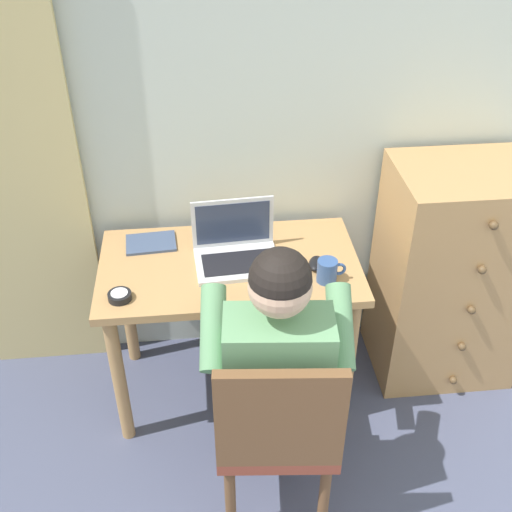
{
  "coord_description": "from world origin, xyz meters",
  "views": [
    {
      "loc": [
        -0.48,
        -0.25,
        2.24
      ],
      "look_at": [
        -0.27,
        1.73,
        0.82
      ],
      "focal_mm": 44.08,
      "sensor_mm": 36.0,
      "label": 1
    }
  ],
  "objects_px": {
    "desk": "(230,286)",
    "computer_mouse": "(316,263)",
    "person_seated": "(276,353)",
    "laptop": "(236,249)",
    "desk_clock": "(120,296)",
    "notebook_pad": "(151,243)",
    "coffee_mug": "(327,271)",
    "chair": "(278,428)",
    "dresser": "(451,275)"
  },
  "relations": [
    {
      "from": "coffee_mug",
      "to": "notebook_pad",
      "type": "bearing_deg",
      "value": 154.87
    },
    {
      "from": "chair",
      "to": "computer_mouse",
      "type": "height_order",
      "value": "chair"
    },
    {
      "from": "desk",
      "to": "desk_clock",
      "type": "xyz_separation_m",
      "value": [
        -0.43,
        -0.19,
        0.13
      ]
    },
    {
      "from": "chair",
      "to": "person_seated",
      "type": "height_order",
      "value": "person_seated"
    },
    {
      "from": "notebook_pad",
      "to": "desk_clock",
      "type": "bearing_deg",
      "value": -110.31
    },
    {
      "from": "coffee_mug",
      "to": "desk",
      "type": "bearing_deg",
      "value": 157.48
    },
    {
      "from": "person_seated",
      "to": "laptop",
      "type": "height_order",
      "value": "person_seated"
    },
    {
      "from": "desk_clock",
      "to": "coffee_mug",
      "type": "bearing_deg",
      "value": 2.42
    },
    {
      "from": "desk_clock",
      "to": "notebook_pad",
      "type": "bearing_deg",
      "value": 73.83
    },
    {
      "from": "dresser",
      "to": "coffee_mug",
      "type": "bearing_deg",
      "value": -159.93
    },
    {
      "from": "desk_clock",
      "to": "chair",
      "type": "bearing_deg",
      "value": -41.03
    },
    {
      "from": "laptop",
      "to": "desk_clock",
      "type": "bearing_deg",
      "value": -154.85
    },
    {
      "from": "person_seated",
      "to": "computer_mouse",
      "type": "bearing_deg",
      "value": 62.88
    },
    {
      "from": "chair",
      "to": "coffee_mug",
      "type": "bearing_deg",
      "value": 63.53
    },
    {
      "from": "coffee_mug",
      "to": "person_seated",
      "type": "bearing_deg",
      "value": -126.08
    },
    {
      "from": "chair",
      "to": "notebook_pad",
      "type": "relative_size",
      "value": 4.14
    },
    {
      "from": "dresser",
      "to": "person_seated",
      "type": "bearing_deg",
      "value": -147.26
    },
    {
      "from": "desk",
      "to": "laptop",
      "type": "relative_size",
      "value": 3.01
    },
    {
      "from": "desk_clock",
      "to": "coffee_mug",
      "type": "distance_m",
      "value": 0.8
    },
    {
      "from": "chair",
      "to": "notebook_pad",
      "type": "distance_m",
      "value": 0.98
    },
    {
      "from": "person_seated",
      "to": "computer_mouse",
      "type": "distance_m",
      "value": 0.48
    },
    {
      "from": "dresser",
      "to": "desk_clock",
      "type": "bearing_deg",
      "value": -169.55
    },
    {
      "from": "dresser",
      "to": "desk",
      "type": "bearing_deg",
      "value": -175.69
    },
    {
      "from": "laptop",
      "to": "desk_clock",
      "type": "xyz_separation_m",
      "value": [
        -0.46,
        -0.22,
        -0.04
      ]
    },
    {
      "from": "desk_clock",
      "to": "notebook_pad",
      "type": "xyz_separation_m",
      "value": [
        0.1,
        0.36,
        -0.01
      ]
    },
    {
      "from": "computer_mouse",
      "to": "desk_clock",
      "type": "xyz_separation_m",
      "value": [
        -0.78,
        -0.13,
        -0.0
      ]
    },
    {
      "from": "person_seated",
      "to": "desk_clock",
      "type": "relative_size",
      "value": 13.18
    },
    {
      "from": "desk",
      "to": "chair",
      "type": "xyz_separation_m",
      "value": [
        0.12,
        -0.67,
        -0.12
      ]
    },
    {
      "from": "person_seated",
      "to": "dresser",
      "type": "bearing_deg",
      "value": 32.74
    },
    {
      "from": "coffee_mug",
      "to": "laptop",
      "type": "bearing_deg",
      "value": 152.07
    },
    {
      "from": "person_seated",
      "to": "desk_clock",
      "type": "bearing_deg",
      "value": 152.3
    },
    {
      "from": "desk_clock",
      "to": "laptop",
      "type": "bearing_deg",
      "value": 25.15
    },
    {
      "from": "person_seated",
      "to": "desk_clock",
      "type": "height_order",
      "value": "person_seated"
    },
    {
      "from": "desk",
      "to": "person_seated",
      "type": "distance_m",
      "value": 0.51
    },
    {
      "from": "chair",
      "to": "computer_mouse",
      "type": "relative_size",
      "value": 8.68
    },
    {
      "from": "notebook_pad",
      "to": "coffee_mug",
      "type": "bearing_deg",
      "value": -29.27
    },
    {
      "from": "desk",
      "to": "computer_mouse",
      "type": "relative_size",
      "value": 10.69
    },
    {
      "from": "laptop",
      "to": "notebook_pad",
      "type": "height_order",
      "value": "laptop"
    },
    {
      "from": "person_seated",
      "to": "coffee_mug",
      "type": "bearing_deg",
      "value": 53.92
    },
    {
      "from": "notebook_pad",
      "to": "coffee_mug",
      "type": "xyz_separation_m",
      "value": [
        0.7,
        -0.33,
        0.04
      ]
    },
    {
      "from": "person_seated",
      "to": "computer_mouse",
      "type": "relative_size",
      "value": 11.86
    },
    {
      "from": "notebook_pad",
      "to": "computer_mouse",
      "type": "bearing_deg",
      "value": -23.12
    },
    {
      "from": "notebook_pad",
      "to": "laptop",
      "type": "bearing_deg",
      "value": -26.44
    },
    {
      "from": "dresser",
      "to": "laptop",
      "type": "bearing_deg",
      "value": -177.15
    },
    {
      "from": "desk",
      "to": "computer_mouse",
      "type": "distance_m",
      "value": 0.38
    },
    {
      "from": "laptop",
      "to": "desk_clock",
      "type": "distance_m",
      "value": 0.51
    },
    {
      "from": "laptop",
      "to": "desk_clock",
      "type": "height_order",
      "value": "laptop"
    },
    {
      "from": "notebook_pad",
      "to": "coffee_mug",
      "type": "distance_m",
      "value": 0.77
    },
    {
      "from": "chair",
      "to": "notebook_pad",
      "type": "bearing_deg",
      "value": 117.88
    },
    {
      "from": "computer_mouse",
      "to": "dresser",
      "type": "bearing_deg",
      "value": 27.6
    }
  ]
}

